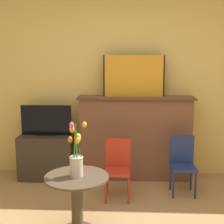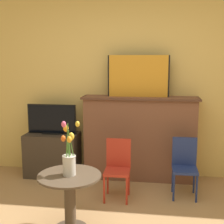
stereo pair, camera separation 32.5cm
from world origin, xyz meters
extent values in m
cube|color=#E0BC66|center=(0.00, 2.13, 1.35)|extent=(8.00, 0.06, 2.70)
cube|color=brown|center=(0.22, 1.93, 0.56)|extent=(1.48, 0.33, 1.12)
cube|color=#503123|center=(0.22, 1.92, 1.11)|extent=(1.54, 0.37, 0.02)
cube|color=black|center=(0.19, 1.95, 1.40)|extent=(0.81, 0.02, 0.54)
cube|color=orange|center=(0.19, 1.93, 1.40)|extent=(0.77, 0.02, 0.54)
cube|color=#382D23|center=(-0.99, 1.87, 0.30)|extent=(0.72, 0.42, 0.60)
cube|color=black|center=(-0.99, 1.87, 0.61)|extent=(0.26, 0.12, 0.01)
cube|color=black|center=(-0.99, 1.88, 0.80)|extent=(0.68, 0.02, 0.41)
cube|color=black|center=(-0.99, 1.87, 0.80)|extent=(0.65, 0.02, 0.38)
cylinder|color=#B22D1E|center=(-0.13, 1.10, 0.16)|extent=(0.02, 0.02, 0.32)
cylinder|color=#B22D1E|center=(0.12, 1.10, 0.16)|extent=(0.02, 0.02, 0.32)
cylinder|color=#B22D1E|center=(-0.13, 1.36, 0.16)|extent=(0.02, 0.02, 0.32)
cylinder|color=#B22D1E|center=(0.12, 1.36, 0.16)|extent=(0.02, 0.02, 0.32)
cube|color=#B22D1E|center=(0.00, 1.23, 0.34)|extent=(0.29, 0.29, 0.03)
cube|color=#B22D1E|center=(0.00, 1.36, 0.52)|extent=(0.29, 0.02, 0.34)
cylinder|color=navy|center=(0.65, 1.27, 0.16)|extent=(0.02, 0.02, 0.32)
cylinder|color=navy|center=(0.91, 1.27, 0.16)|extent=(0.02, 0.02, 0.32)
cylinder|color=navy|center=(0.65, 1.52, 0.16)|extent=(0.02, 0.02, 0.32)
cylinder|color=navy|center=(0.91, 1.52, 0.16)|extent=(0.02, 0.02, 0.32)
cube|color=navy|center=(0.78, 1.40, 0.34)|extent=(0.29, 0.29, 0.03)
cube|color=navy|center=(0.78, 1.53, 0.52)|extent=(0.29, 0.02, 0.34)
cylinder|color=#4C3D2D|center=(-0.36, 0.51, 0.27)|extent=(0.11, 0.11, 0.54)
cylinder|color=#4C3D2D|center=(-0.36, 0.51, 0.55)|extent=(0.60, 0.60, 0.02)
cylinder|color=beige|center=(-0.36, 0.51, 0.65)|extent=(0.12, 0.12, 0.18)
torus|color=beige|center=(-0.36, 0.51, 0.74)|extent=(0.13, 0.13, 0.01)
cylinder|color=#477A2D|center=(-0.37, 0.49, 0.86)|extent=(0.02, 0.04, 0.37)
ellipsoid|color=#E0517A|center=(-0.39, 0.46, 1.05)|extent=(0.04, 0.04, 0.06)
cylinder|color=#477A2D|center=(-0.35, 0.49, 0.80)|extent=(0.03, 0.07, 0.25)
ellipsoid|color=orange|center=(-0.33, 0.43, 0.92)|extent=(0.04, 0.04, 0.06)
cylinder|color=#477A2D|center=(-0.36, 0.53, 0.80)|extent=(0.01, 0.04, 0.24)
ellipsoid|color=gold|center=(-0.35, 0.56, 0.91)|extent=(0.06, 0.06, 0.08)
cylinder|color=#477A2D|center=(-0.36, 0.53, 0.80)|extent=(0.01, 0.07, 0.23)
ellipsoid|color=#E0517A|center=(-0.37, 0.59, 0.91)|extent=(0.04, 0.04, 0.06)
cylinder|color=#477A2D|center=(-0.34, 0.52, 0.86)|extent=(0.06, 0.05, 0.36)
ellipsoid|color=gold|center=(-0.29, 0.56, 1.03)|extent=(0.04, 0.04, 0.06)
cylinder|color=#477A2D|center=(-0.37, 0.52, 0.83)|extent=(0.04, 0.07, 0.31)
ellipsoid|color=orange|center=(-0.41, 0.59, 0.98)|extent=(0.05, 0.05, 0.07)
cylinder|color=#477A2D|center=(-0.38, 0.51, 0.79)|extent=(0.04, 0.02, 0.22)
ellipsoid|color=orange|center=(-0.42, 0.53, 0.90)|extent=(0.04, 0.04, 0.06)
camera|label=1|loc=(0.10, -2.20, 1.63)|focal=50.00mm
camera|label=2|loc=(0.42, -2.17, 1.63)|focal=50.00mm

